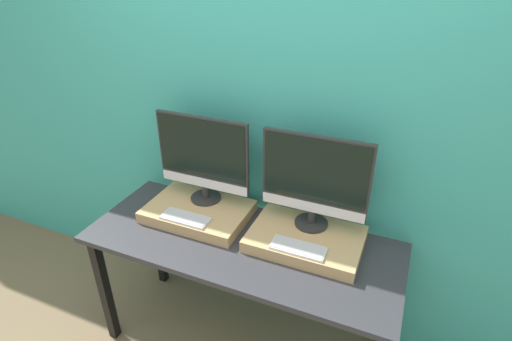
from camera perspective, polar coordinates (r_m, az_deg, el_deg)
The scene contains 8 objects.
wall_back at distance 2.15m, azimuth 2.07°, elevation 7.12°, with size 8.00×0.04×2.60m.
workbench at distance 2.15m, azimuth -2.09°, elevation -11.84°, with size 1.63×0.64×0.78m.
wooden_riser_left at distance 2.27m, azimuth -8.25°, elevation -5.81°, with size 0.56×0.38×0.06m.
monitor_left at distance 2.19m, azimuth -7.59°, elevation 2.02°, with size 0.54×0.17×0.50m.
keyboard_left at distance 2.16m, azimuth -10.03°, elevation -6.68°, with size 0.27×0.11×0.01m.
wooden_riser_right at distance 2.07m, azimuth 7.09°, elevation -9.69°, with size 0.56×0.38×0.06m.
monitor_right at distance 1.97m, azimuth 8.38°, elevation -1.18°, with size 0.54×0.17×0.50m.
keyboard_right at distance 1.95m, azimuth 6.05°, elevation -10.94°, with size 0.27×0.11×0.01m.
Camera 1 is at (0.71, -1.15, 2.09)m, focal length 28.00 mm.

